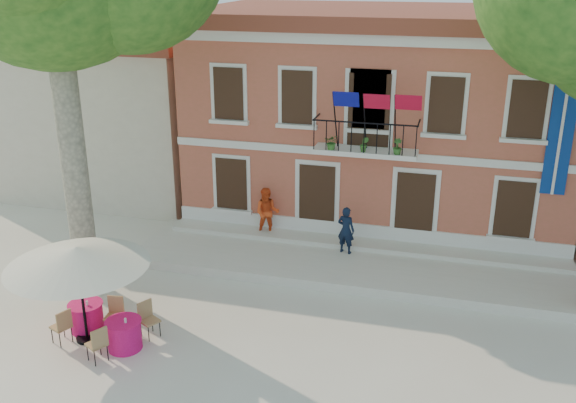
# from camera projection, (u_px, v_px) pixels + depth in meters

# --- Properties ---
(ground) EXTENTS (90.00, 90.00, 0.00)m
(ground) POSITION_uv_depth(u_px,v_px,m) (250.00, 334.00, 16.55)
(ground) COLOR beige
(ground) RESTS_ON ground
(main_building) EXTENTS (13.50, 9.59, 7.50)m
(main_building) POSITION_uv_depth(u_px,v_px,m) (384.00, 113.00, 23.78)
(main_building) COLOR #C35C46
(main_building) RESTS_ON ground
(neighbor_west) EXTENTS (9.40, 9.40, 6.40)m
(neighbor_west) POSITION_uv_depth(u_px,v_px,m) (120.00, 105.00, 27.71)
(neighbor_west) COLOR beige
(neighbor_west) RESTS_ON ground
(terrace) EXTENTS (14.00, 3.40, 0.30)m
(terrace) POSITION_uv_depth(u_px,v_px,m) (355.00, 265.00, 19.99)
(terrace) COLOR silver
(terrace) RESTS_ON ground
(patio_umbrella) EXTENTS (3.47, 3.47, 2.58)m
(patio_umbrella) POSITION_uv_depth(u_px,v_px,m) (77.00, 257.00, 15.49)
(patio_umbrella) COLOR black
(patio_umbrella) RESTS_ON ground
(pedestrian_navy) EXTENTS (0.63, 0.49, 1.54)m
(pedestrian_navy) POSITION_uv_depth(u_px,v_px,m) (346.00, 230.00, 20.24)
(pedestrian_navy) COLOR black
(pedestrian_navy) RESTS_ON terrace
(pedestrian_orange) EXTENTS (0.93, 0.77, 1.71)m
(pedestrian_orange) POSITION_uv_depth(u_px,v_px,m) (267.00, 213.00, 21.42)
(pedestrian_orange) COLOR #EB4B1B
(pedestrian_orange) RESTS_ON terrace
(cafe_table_0) EXTENTS (1.73, 1.86, 0.95)m
(cafe_table_0) POSITION_uv_depth(u_px,v_px,m) (86.00, 315.00, 16.59)
(cafe_table_0) COLOR #E81575
(cafe_table_0) RESTS_ON ground
(cafe_table_1) EXTENTS (1.31, 1.88, 0.95)m
(cafe_table_1) POSITION_uv_depth(u_px,v_px,m) (124.00, 333.00, 15.79)
(cafe_table_1) COLOR #E81575
(cafe_table_1) RESTS_ON ground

